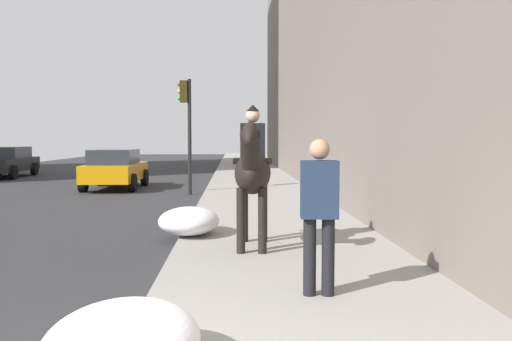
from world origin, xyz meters
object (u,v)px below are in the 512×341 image
(pedestrian_greeting, at_px, (319,206))
(car_near_lane, at_px, (115,168))
(traffic_light_near_curb, at_px, (187,117))
(mounted_horse_near, at_px, (253,170))
(car_mid_lane, at_px, (6,161))

(pedestrian_greeting, relative_size, car_near_lane, 0.42)
(traffic_light_near_curb, bearing_deg, pedestrian_greeting, -168.26)
(car_near_lane, distance_m, traffic_light_near_curb, 3.88)
(mounted_horse_near, bearing_deg, car_mid_lane, -143.31)
(car_mid_lane, bearing_deg, mounted_horse_near, 30.26)
(pedestrian_greeting, xyz_separation_m, car_mid_lane, (19.96, 11.69, -0.34))
(car_near_lane, bearing_deg, car_mid_lane, 46.33)
(traffic_light_near_curb, bearing_deg, car_near_lane, 53.16)
(mounted_horse_near, xyz_separation_m, traffic_light_near_curb, (9.18, 1.80, 1.18))
(mounted_horse_near, relative_size, car_mid_lane, 0.48)
(car_near_lane, bearing_deg, pedestrian_greeting, -159.37)
(mounted_horse_near, bearing_deg, traffic_light_near_curb, -164.58)
(car_near_lane, height_order, car_mid_lane, same)
(pedestrian_greeting, bearing_deg, mounted_horse_near, 17.86)
(mounted_horse_near, relative_size, pedestrian_greeting, 1.31)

